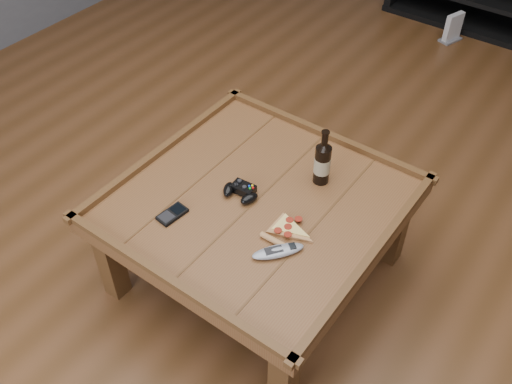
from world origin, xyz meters
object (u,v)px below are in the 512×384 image
Objects in this scene: beer_bottle at (322,162)px; pizza_slice at (286,230)px; game_console at (453,29)px; smartphone at (172,214)px; coffee_table at (257,210)px; game_controller at (241,191)px; remote_control at (278,251)px.

beer_bottle is 1.11× the size of pizza_slice.
beer_bottle reaches higher than game_console.
beer_bottle is 0.60m from smartphone.
smartphone is at bearing -128.78° from coffee_table.
smartphone is (-0.34, -0.49, -0.09)m from beer_bottle.
beer_bottle reaches higher than smartphone.
smartphone is at bearing -155.65° from pizza_slice.
beer_bottle is at bearing 46.75° from game_controller.
smartphone is (-0.20, -0.25, 0.07)m from coffee_table.
beer_bottle is 2.24m from game_console.
beer_bottle is 1.33× the size of remote_control.
game_controller is (-0.06, -0.02, 0.08)m from coffee_table.
smartphone reaches higher than game_console.
pizza_slice is (0.04, -0.30, -0.09)m from beer_bottle.
remote_control is (0.03, -0.10, 0.01)m from pizza_slice.
beer_bottle reaches higher than game_controller.
remote_control is 2.63m from game_console.
beer_bottle is at bearing 96.83° from pizza_slice.
remote_control is at bearing -72.15° from pizza_slice.
remote_control is at bearing -33.18° from game_controller.
smartphone is 2.69m from game_console.
game_controller is 0.82× the size of game_console.
game_console is (-0.30, 2.48, -0.37)m from pizza_slice.
game_console is at bearing 86.90° from game_controller.
coffee_table reaches higher than pizza_slice.
pizza_slice reaches higher than game_console.
game_controller is 0.72× the size of pizza_slice.
smartphone is at bearing -124.96° from game_controller.
game_controller reaches higher than remote_control.
beer_bottle is 0.32m from pizza_slice.
game_controller is at bearing -128.94° from beer_bottle.
game_console is (-0.25, 2.17, -0.46)m from beer_bottle.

